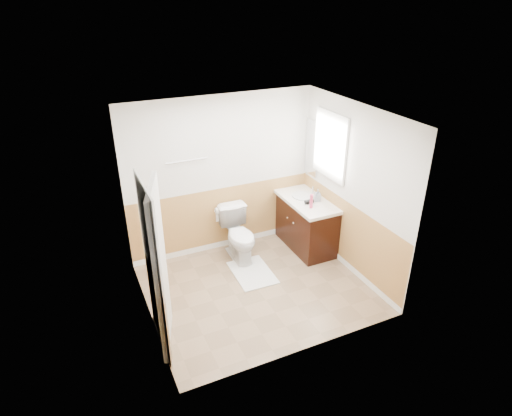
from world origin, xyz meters
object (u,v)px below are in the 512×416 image
vanity_cabinet (306,225)px  toilet (239,235)px  bath_mat (252,273)px  soap_dispenser (318,195)px  lotion_bottle (311,201)px

vanity_cabinet → toilet: bearing=172.6°
bath_mat → vanity_cabinet: vanity_cabinet is taller
vanity_cabinet → soap_dispenser: 0.56m
bath_mat → vanity_cabinet: bearing=17.1°
toilet → lotion_bottle: lotion_bottle is taller
bath_mat → soap_dispenser: size_ratio=4.21×
vanity_cabinet → lotion_bottle: lotion_bottle is taller
toilet → vanity_cabinet: bearing=-5.6°
toilet → vanity_cabinet: (1.12, -0.15, -0.01)m
toilet → bath_mat: (-0.00, -0.49, -0.40)m
toilet → bath_mat: bearing=-88.2°
vanity_cabinet → soap_dispenser: bearing=-34.7°
soap_dispenser → vanity_cabinet: bearing=145.3°
lotion_bottle → soap_dispenser: size_ratio=1.16×
bath_mat → lotion_bottle: size_ratio=3.64×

